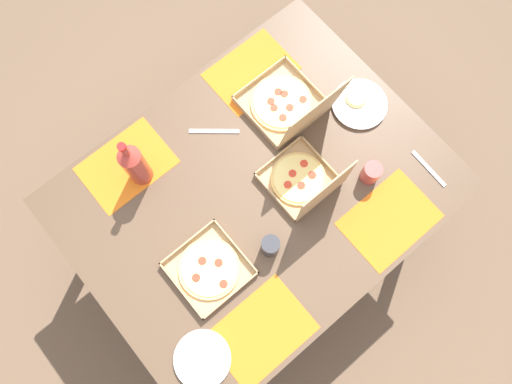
# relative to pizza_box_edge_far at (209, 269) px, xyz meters

# --- Properties ---
(ground_plane) EXTENTS (6.00, 6.00, 0.00)m
(ground_plane) POSITION_rel_pizza_box_edge_far_xyz_m (-0.34, -0.12, -0.77)
(ground_plane) COLOR brown
(dining_table) EXTENTS (1.48, 1.16, 0.76)m
(dining_table) POSITION_rel_pizza_box_edge_far_xyz_m (-0.34, -0.12, -0.11)
(dining_table) COLOR #3F3328
(dining_table) RESTS_ON ground_plane
(placemat_near_left) EXTENTS (0.36, 0.26, 0.00)m
(placemat_near_left) POSITION_rel_pizza_box_edge_far_xyz_m (-0.67, -0.55, -0.01)
(placemat_near_left) COLOR orange
(placemat_near_left) RESTS_ON dining_table
(placemat_near_right) EXTENTS (0.36, 0.26, 0.00)m
(placemat_near_right) POSITION_rel_pizza_box_edge_far_xyz_m (-0.00, -0.55, -0.01)
(placemat_near_right) COLOR orange
(placemat_near_right) RESTS_ON dining_table
(placemat_far_left) EXTENTS (0.36, 0.26, 0.00)m
(placemat_far_left) POSITION_rel_pizza_box_edge_far_xyz_m (-0.67, 0.31, -0.01)
(placemat_far_left) COLOR orange
(placemat_far_left) RESTS_ON dining_table
(placemat_far_right) EXTENTS (0.36, 0.26, 0.00)m
(placemat_far_right) POSITION_rel_pizza_box_edge_far_xyz_m (-0.00, 0.31, -0.01)
(placemat_far_right) COLOR orange
(placemat_far_right) RESTS_ON dining_table
(pizza_box_edge_far) EXTENTS (0.27, 0.27, 0.04)m
(pizza_box_edge_far) POSITION_rel_pizza_box_edge_far_xyz_m (0.00, 0.00, 0.00)
(pizza_box_edge_far) COLOR tan
(pizza_box_edge_far) RESTS_ON dining_table
(pizza_box_corner_left) EXTENTS (0.26, 0.26, 0.29)m
(pizza_box_corner_left) POSITION_rel_pizza_box_edge_far_xyz_m (-0.50, -0.02, 0.03)
(pizza_box_corner_left) COLOR tan
(pizza_box_corner_left) RESTS_ON dining_table
(pizza_box_corner_right) EXTENTS (0.30, 0.35, 0.33)m
(pizza_box_corner_right) POSITION_rel_pizza_box_edge_far_xyz_m (-0.67, -0.31, 0.04)
(pizza_box_corner_right) COLOR tan
(pizza_box_corner_right) RESTS_ON dining_table
(plate_middle) EXTENTS (0.23, 0.23, 0.03)m
(plate_middle) POSITION_rel_pizza_box_edge_far_xyz_m (-0.92, -0.14, -0.00)
(plate_middle) COLOR white
(plate_middle) RESTS_ON dining_table
(plate_near_left) EXTENTS (0.21, 0.21, 0.02)m
(plate_near_left) POSITION_rel_pizza_box_edge_far_xyz_m (0.22, 0.24, -0.00)
(plate_near_left) COLOR white
(plate_near_left) RESTS_ON dining_table
(soda_bottle) EXTENTS (0.09, 0.09, 0.32)m
(soda_bottle) POSITION_rel_pizza_box_edge_far_xyz_m (-0.03, -0.48, 0.12)
(soda_bottle) COLOR #B2382D
(soda_bottle) RESTS_ON dining_table
(cup_clear_left) EXTENTS (0.07, 0.07, 0.10)m
(cup_clear_left) POSITION_rel_pizza_box_edge_far_xyz_m (-0.73, 0.12, 0.04)
(cup_clear_left) COLOR #BF4742
(cup_clear_left) RESTS_ON dining_table
(cup_spare) EXTENTS (0.07, 0.07, 0.10)m
(cup_spare) POSITION_rel_pizza_box_edge_far_xyz_m (-0.23, 0.09, 0.04)
(cup_spare) COLOR #333338
(cup_spare) RESTS_ON dining_table
(knife_by_near_right) EXTENTS (0.17, 0.15, 0.00)m
(knife_by_near_right) POSITION_rel_pizza_box_edge_far_xyz_m (-0.37, -0.44, -0.01)
(knife_by_near_right) COLOR #B7B7BC
(knife_by_near_right) RESTS_ON dining_table
(fork_by_near_left) EXTENTS (0.02, 0.19, 0.00)m
(fork_by_near_left) POSITION_rel_pizza_box_edge_far_xyz_m (-0.94, 0.26, -0.01)
(fork_by_near_left) COLOR #B7B7BC
(fork_by_near_left) RESTS_ON dining_table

